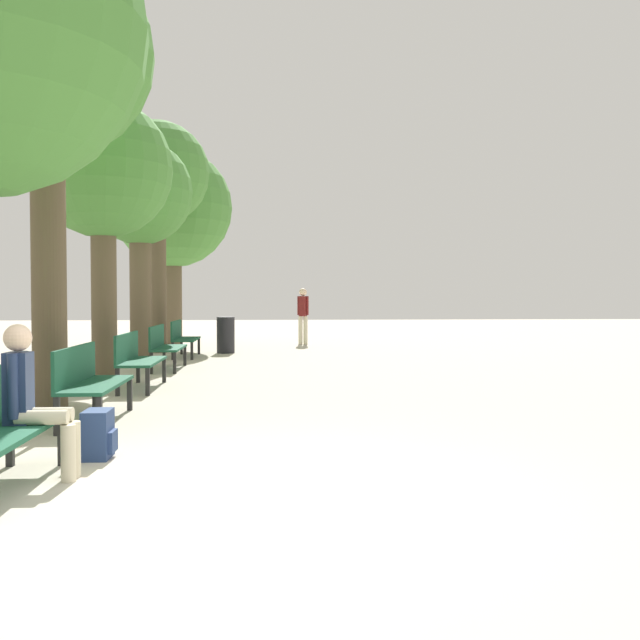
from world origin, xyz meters
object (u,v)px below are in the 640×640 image
(tree_row_1, at_px, (46,58))
(bench_row_1, at_px, (88,378))
(tree_row_4, at_px, (158,176))
(bench_row_4, at_px, (182,336))
(trash_bin, at_px, (226,335))
(tree_row_2, at_px, (103,173))
(bench_row_3, at_px, (164,344))
(tree_row_5, at_px, (172,209))
(pedestrian_near, at_px, (303,312))
(person_seated, at_px, (33,397))
(bench_row_2, at_px, (136,357))
(tree_row_3, at_px, (140,197))
(backpack, at_px, (99,435))

(tree_row_1, bearing_deg, bench_row_1, -56.19)
(tree_row_1, bearing_deg, tree_row_4, 90.00)
(bench_row_4, distance_m, trash_bin, 1.51)
(tree_row_2, relative_size, tree_row_4, 0.81)
(bench_row_3, xyz_separation_m, tree_row_5, (-0.78, 7.17, 3.55))
(pedestrian_near, bearing_deg, tree_row_2, -113.21)
(person_seated, bearing_deg, bench_row_2, 92.43)
(tree_row_3, bearing_deg, tree_row_4, 90.00)
(tree_row_5, bearing_deg, bench_row_1, -86.62)
(bench_row_1, bearing_deg, bench_row_2, 90.00)
(person_seated, distance_m, pedestrian_near, 16.32)
(person_seated, bearing_deg, bench_row_1, 95.15)
(bench_row_1, relative_size, tree_row_5, 0.29)
(backpack, bearing_deg, tree_row_3, 97.89)
(person_seated, bearing_deg, tree_row_4, 94.46)
(tree_row_2, xyz_separation_m, tree_row_5, (0.00, 8.88, 0.46))
(bench_row_4, relative_size, person_seated, 1.39)
(bench_row_1, relative_size, bench_row_3, 1.00)
(tree_row_5, bearing_deg, bench_row_3, -83.81)
(backpack, bearing_deg, tree_row_5, 95.11)
(tree_row_3, distance_m, backpack, 10.41)
(tree_row_3, bearing_deg, bench_row_2, -80.82)
(tree_row_1, xyz_separation_m, tree_row_4, (0.00, 9.23, 0.02))
(tree_row_1, distance_m, tree_row_3, 6.70)
(tree_row_1, bearing_deg, backpack, -66.36)
(bench_row_4, bearing_deg, bench_row_2, -90.00)
(bench_row_2, height_order, pedestrian_near, pedestrian_near)
(backpack, bearing_deg, person_seated, -113.86)
(person_seated, relative_size, trash_bin, 1.32)
(tree_row_5, bearing_deg, pedestrian_near, 3.57)
(bench_row_4, distance_m, pedestrian_near, 5.44)
(tree_row_1, xyz_separation_m, tree_row_2, (-0.00, 3.11, -0.96))
(trash_bin, bearing_deg, person_seated, -93.30)
(tree_row_1, bearing_deg, bench_row_2, 66.98)
(trash_bin, bearing_deg, bench_row_2, -97.79)
(tree_row_1, relative_size, person_seated, 4.87)
(tree_row_5, distance_m, pedestrian_near, 4.99)
(bench_row_2, height_order, backpack, bench_row_2)
(bench_row_3, height_order, pedestrian_near, pedestrian_near)
(bench_row_1, height_order, tree_row_5, tree_row_5)
(bench_row_3, relative_size, tree_row_4, 0.29)
(tree_row_2, bearing_deg, trash_bin, 73.33)
(bench_row_1, height_order, tree_row_1, tree_row_1)
(bench_row_4, xyz_separation_m, tree_row_3, (-0.78, -1.17, 3.17))
(tree_row_3, distance_m, tree_row_4, 2.74)
(tree_row_3, bearing_deg, backpack, -82.11)
(tree_row_4, bearing_deg, bench_row_2, -84.00)
(tree_row_2, bearing_deg, bench_row_3, 65.59)
(tree_row_2, relative_size, tree_row_5, 0.83)
(bench_row_3, distance_m, tree_row_3, 3.74)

